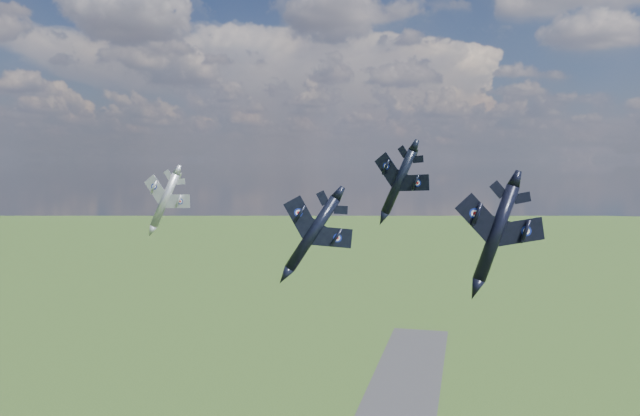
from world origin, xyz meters
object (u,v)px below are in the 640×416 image
(jet_right_navy, at_px, (496,233))
(jet_high_navy, at_px, (399,182))
(jet_lead_navy, at_px, (312,233))
(jet_left_silver, at_px, (165,200))

(jet_right_navy, bearing_deg, jet_high_navy, 93.46)
(jet_lead_navy, distance_m, jet_right_navy, 35.06)
(jet_right_navy, distance_m, jet_high_navy, 48.96)
(jet_lead_navy, height_order, jet_left_silver, jet_left_silver)
(jet_high_navy, bearing_deg, jet_lead_navy, -95.50)
(jet_lead_navy, xyz_separation_m, jet_high_navy, (9.72, 21.39, 6.66))
(jet_right_navy, height_order, jet_high_navy, jet_high_navy)
(jet_lead_navy, distance_m, jet_high_navy, 24.42)
(jet_lead_navy, distance_m, jet_left_silver, 38.72)
(jet_right_navy, distance_m, jet_left_silver, 72.79)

